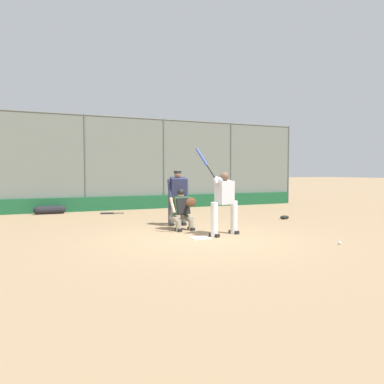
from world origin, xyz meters
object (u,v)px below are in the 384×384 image
at_px(batter_at_plate, 224,201).
at_px(spare_bat_near_backstop, 109,213).
at_px(fielding_glove_on_dirt, 284,217).
at_px(equipment_bag_dugout_side, 50,210).
at_px(umpire_home, 178,196).
at_px(catcher_behind_plate, 182,209).
at_px(baseball_loose, 340,243).

distance_m(batter_at_plate, spare_bat_near_backstop, 6.15).
height_order(fielding_glove_on_dirt, equipment_bag_dugout_side, equipment_bag_dugout_side).
bearing_deg(batter_at_plate, umpire_home, -95.19).
height_order(catcher_behind_plate, spare_bat_near_backstop, catcher_behind_plate).
xyz_separation_m(umpire_home, baseball_loose, (-2.21, 4.08, -0.83)).
bearing_deg(batter_at_plate, baseball_loose, 112.98).
relative_size(catcher_behind_plate, fielding_glove_on_dirt, 3.40).
bearing_deg(batter_at_plate, equipment_bag_dugout_side, -78.61).
xyz_separation_m(umpire_home, equipment_bag_dugout_side, (3.31, -4.74, -0.72)).
bearing_deg(batter_at_plate, catcher_behind_plate, -79.19).
relative_size(catcher_behind_plate, spare_bat_near_backstop, 1.36).
bearing_deg(baseball_loose, spare_bat_near_backstop, -66.14).
bearing_deg(spare_bat_near_backstop, fielding_glove_on_dirt, 161.81).
bearing_deg(fielding_glove_on_dirt, baseball_loose, 68.10).
bearing_deg(baseball_loose, fielding_glove_on_dirt, -111.90).
bearing_deg(batter_at_plate, fielding_glove_on_dirt, -166.83).
xyz_separation_m(batter_at_plate, umpire_home, (0.45, -2.03, 0.01)).
bearing_deg(umpire_home, baseball_loose, 121.49).
bearing_deg(umpire_home, catcher_behind_plate, 80.19).
distance_m(umpire_home, spare_bat_near_backstop, 4.10).
bearing_deg(equipment_bag_dugout_side, umpire_home, 124.94).
height_order(umpire_home, fielding_glove_on_dirt, umpire_home).
bearing_deg(spare_bat_near_backstop, equipment_bag_dugout_side, -6.23).
height_order(batter_at_plate, catcher_behind_plate, batter_at_plate).
distance_m(catcher_behind_plate, umpire_home, 0.91).
bearing_deg(spare_bat_near_backstop, batter_at_plate, 124.94).
bearing_deg(catcher_behind_plate, umpire_home, -108.54).
distance_m(spare_bat_near_backstop, fielding_glove_on_dirt, 6.39).
relative_size(batter_at_plate, fielding_glove_on_dirt, 6.57).
bearing_deg(catcher_behind_plate, spare_bat_near_backstop, -82.49).
distance_m(fielding_glove_on_dirt, equipment_bag_dugout_side, 8.59).
bearing_deg(catcher_behind_plate, fielding_glove_on_dirt, -173.87).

